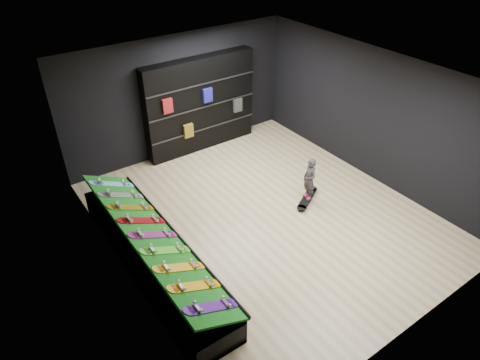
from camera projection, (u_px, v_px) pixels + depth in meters
floor at (265, 216)px, 9.02m from camera, size 6.00×7.00×0.01m
ceiling at (270, 80)px, 7.33m from camera, size 6.00×7.00×0.01m
wall_back at (179, 95)px, 10.54m from camera, size 6.00×0.02×3.00m
wall_front at (427, 262)px, 5.81m from camera, size 6.00×0.02×3.00m
wall_left at (118, 211)px, 6.74m from camera, size 0.02×7.00×3.00m
wall_right at (372, 115)px, 9.61m from camera, size 0.02×7.00×3.00m
display_rack at (153, 257)px, 7.66m from camera, size 0.90×4.50×0.50m
turf_ramp at (153, 236)px, 7.42m from camera, size 0.92×4.50×0.46m
back_shelving at (200, 105)px, 10.81m from camera, size 3.01×0.35×2.41m
floor_skateboard at (307, 199)px, 9.43m from camera, size 0.96×0.67×0.09m
child at (309, 187)px, 9.24m from camera, size 0.20×0.25×0.58m
display_board_0 at (211, 307)px, 6.13m from camera, size 0.93×0.22×0.50m
display_board_1 at (195, 286)px, 6.45m from camera, size 0.93×0.22×0.50m
display_board_2 at (180, 267)px, 6.77m from camera, size 0.93×0.22×0.50m
display_board_3 at (166, 250)px, 7.09m from camera, size 0.93×0.22×0.50m
display_board_4 at (153, 235)px, 7.42m from camera, size 0.93×0.22×0.50m
display_board_5 at (142, 220)px, 7.74m from camera, size 0.93×0.22×0.50m
display_board_6 at (131, 207)px, 8.06m from camera, size 0.93×0.22×0.50m
display_board_7 at (121, 195)px, 8.38m from camera, size 0.93×0.22×0.50m
display_board_8 at (112, 184)px, 8.70m from camera, size 0.93×0.22×0.50m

